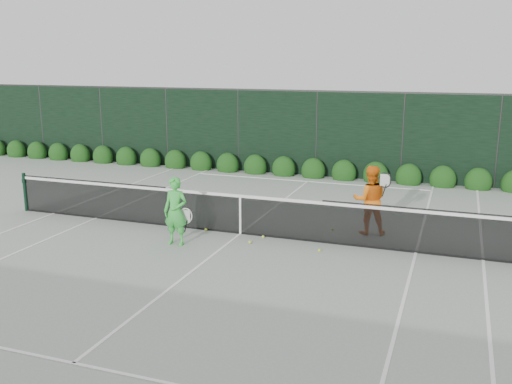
% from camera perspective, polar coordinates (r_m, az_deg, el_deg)
% --- Properties ---
extents(ground, '(80.00, 80.00, 0.00)m').
position_cam_1_polar(ground, '(13.83, -1.57, -4.21)').
color(ground, gray).
rests_on(ground, ground).
extents(tennis_net, '(12.90, 0.10, 1.07)m').
position_cam_1_polar(tennis_net, '(13.69, -1.68, -2.08)').
color(tennis_net, black).
rests_on(tennis_net, ground).
extents(player_woman, '(0.64, 0.39, 1.56)m').
position_cam_1_polar(player_woman, '(12.98, -8.04, -1.93)').
color(player_woman, green).
rests_on(player_woman, ground).
extents(player_man, '(0.97, 0.82, 1.67)m').
position_cam_1_polar(player_man, '(13.91, 11.33, -0.79)').
color(player_man, orange).
rests_on(player_man, ground).
extents(court_lines, '(11.03, 23.83, 0.01)m').
position_cam_1_polar(court_lines, '(13.83, -1.57, -4.19)').
color(court_lines, white).
rests_on(court_lines, ground).
extents(windscreen_fence, '(32.00, 21.07, 3.06)m').
position_cam_1_polar(windscreen_fence, '(11.04, -6.74, -0.64)').
color(windscreen_fence, black).
rests_on(windscreen_fence, ground).
extents(hedge_row, '(31.66, 0.65, 0.94)m').
position_cam_1_polar(hedge_row, '(20.40, 5.75, 2.11)').
color(hedge_row, '#10380F').
rests_on(hedge_row, ground).
extents(tennis_balls, '(3.06, 1.72, 0.07)m').
position_cam_1_polar(tennis_balls, '(13.47, 1.77, -4.55)').
color(tennis_balls, '#CCE332').
rests_on(tennis_balls, ground).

